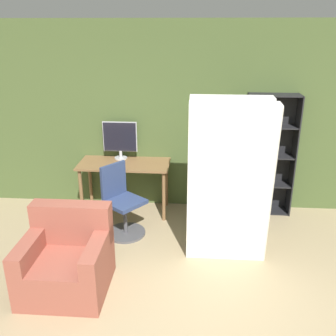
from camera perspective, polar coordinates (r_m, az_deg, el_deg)
wall_back at (r=5.44m, az=3.71°, el=7.51°), size 8.00×0.06×2.70m
desk at (r=5.42m, az=-6.65°, el=-0.30°), size 1.30×0.60×0.76m
monitor at (r=5.48m, az=-7.33°, el=4.50°), size 0.50×0.18×0.56m
office_chair at (r=4.96m, az=-7.03°, el=-5.83°), size 0.62×0.62×0.94m
bookshelf at (r=5.51m, az=14.20°, el=1.78°), size 0.70×0.30×1.74m
mattress_near at (r=4.20m, az=9.39°, el=-2.68°), size 0.93×0.33×1.88m
mattress_far at (r=4.52m, az=9.05°, el=-0.97°), size 0.93×0.28×1.88m
armchair at (r=4.14m, az=-15.10°, el=-13.35°), size 0.85×0.80×0.85m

